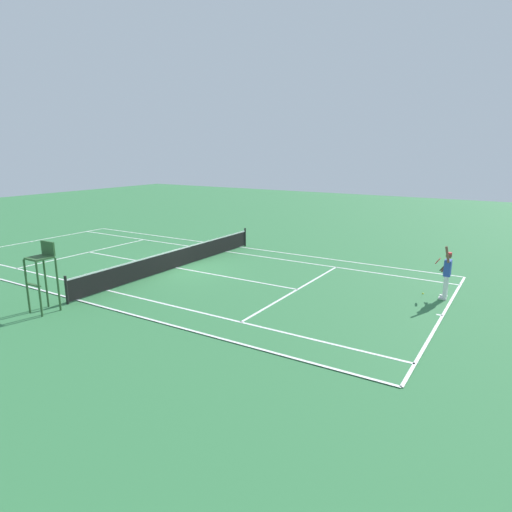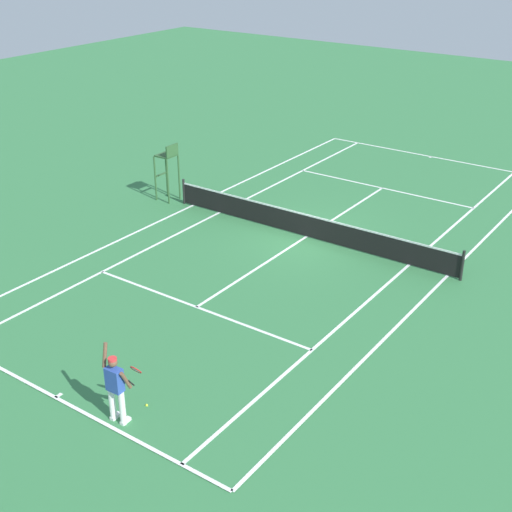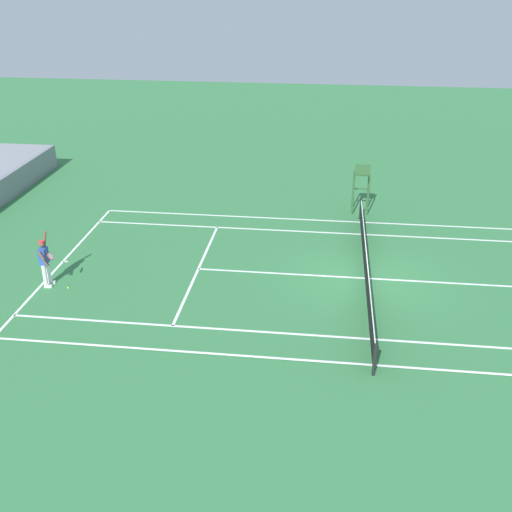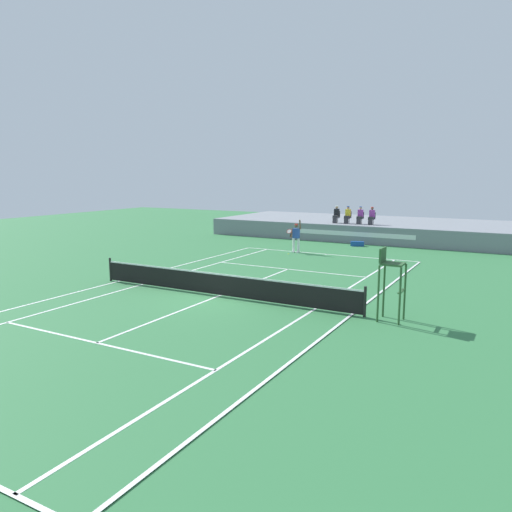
# 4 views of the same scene
# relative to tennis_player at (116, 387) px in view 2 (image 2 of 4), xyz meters

# --- Properties ---
(ground_plane) EXTENTS (80.00, 80.00, 0.00)m
(ground_plane) POSITION_rel_tennis_player_xyz_m (1.95, -11.62, -0.99)
(ground_plane) COLOR #337542
(court) EXTENTS (11.08, 23.88, 0.03)m
(court) POSITION_rel_tennis_player_xyz_m (1.95, -11.62, -0.98)
(court) COLOR #337542
(court) RESTS_ON ground
(net) EXTENTS (11.98, 0.10, 1.07)m
(net) POSITION_rel_tennis_player_xyz_m (1.95, -11.62, -0.47)
(net) COLOR black
(net) RESTS_ON ground
(tennis_player) EXTENTS (0.76, 0.64, 2.08)m
(tennis_player) POSITION_rel_tennis_player_xyz_m (0.00, 0.00, 0.00)
(tennis_player) COLOR white
(tennis_player) RESTS_ON ground
(tennis_ball) EXTENTS (0.07, 0.07, 0.07)m
(tennis_ball) POSITION_rel_tennis_player_xyz_m (-0.13, -0.79, -0.96)
(tennis_ball) COLOR #D1E533
(tennis_ball) RESTS_ON ground
(umpire_chair) EXTENTS (0.77, 0.77, 2.44)m
(umpire_chair) POSITION_rel_tennis_player_xyz_m (8.70, -11.62, 0.56)
(umpire_chair) COLOR #2D562D
(umpire_chair) RESTS_ON ground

